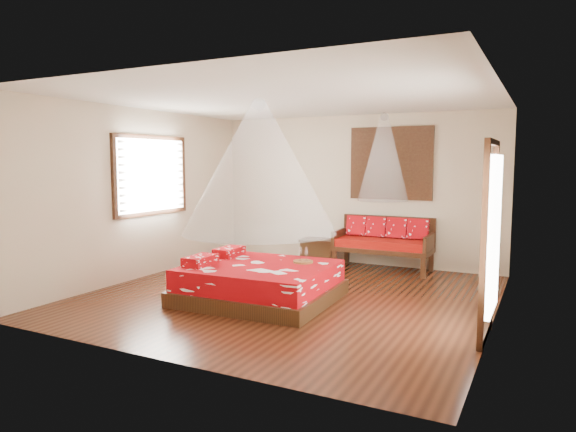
% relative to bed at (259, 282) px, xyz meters
% --- Properties ---
extents(room, '(5.54, 5.54, 2.84)m').
position_rel_bed_xyz_m(room, '(0.28, 0.40, 1.15)').
color(room, black).
rests_on(room, ground).
extents(bed, '(2.06, 1.88, 0.63)m').
position_rel_bed_xyz_m(bed, '(0.00, 0.00, 0.00)').
color(bed, black).
rests_on(bed, floor).
extents(daybed, '(1.70, 0.76, 0.94)m').
position_rel_bed_xyz_m(daybed, '(0.97, 2.78, 0.27)').
color(daybed, black).
rests_on(daybed, floor).
extents(storage_chest, '(0.69, 0.53, 0.46)m').
position_rel_bed_xyz_m(storage_chest, '(-0.33, 2.85, -0.02)').
color(storage_chest, black).
rests_on(storage_chest, floor).
extents(shutter_panel, '(1.52, 0.06, 1.32)m').
position_rel_bed_xyz_m(shutter_panel, '(0.97, 3.12, 1.65)').
color(shutter_panel, black).
rests_on(shutter_panel, wall_back).
extents(window_left, '(0.10, 1.74, 1.34)m').
position_rel_bed_xyz_m(window_left, '(-2.43, 0.60, 1.45)').
color(window_left, black).
rests_on(window_left, wall_left).
extents(glazed_door, '(0.08, 1.02, 2.16)m').
position_rel_bed_xyz_m(glazed_door, '(3.00, -0.20, 0.82)').
color(glazed_door, black).
rests_on(glazed_door, floor).
extents(wine_tray, '(0.28, 0.28, 0.23)m').
position_rel_bed_xyz_m(wine_tray, '(0.49, 0.40, 0.31)').
color(wine_tray, brown).
rests_on(wine_tray, bed).
extents(mosquito_net_main, '(2.13, 2.13, 1.80)m').
position_rel_bed_xyz_m(mosquito_net_main, '(0.02, 0.00, 1.60)').
color(mosquito_net_main, white).
rests_on(mosquito_net_main, ceiling).
extents(mosquito_net_daybed, '(0.88, 0.88, 1.50)m').
position_rel_bed_xyz_m(mosquito_net_daybed, '(0.97, 2.65, 1.75)').
color(mosquito_net_daybed, white).
rests_on(mosquito_net_daybed, ceiling).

